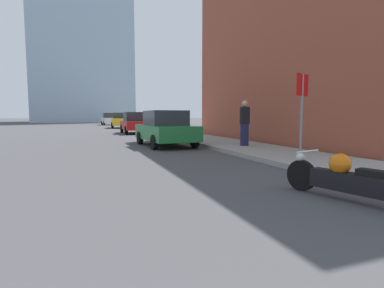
% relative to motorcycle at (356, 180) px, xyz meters
% --- Properties ---
extents(sidewalk, '(2.74, 240.00, 0.15)m').
position_rel_motorcycle_xyz_m(sidewalk, '(2.23, 35.37, -0.29)').
color(sidewalk, gray).
rests_on(sidewalk, ground_plane).
extents(brick_storefront, '(9.59, 13.59, 9.99)m').
position_rel_motorcycle_xyz_m(brick_storefront, '(8.60, 9.28, 4.62)').
color(brick_storefront, brown).
rests_on(brick_storefront, ground_plane).
extents(motorcycle, '(0.96, 2.53, 0.76)m').
position_rel_motorcycle_xyz_m(motorcycle, '(0.00, 0.00, 0.00)').
color(motorcycle, black).
rests_on(motorcycle, ground_plane).
extents(parked_car_green, '(2.15, 4.22, 1.61)m').
position_rel_motorcycle_xyz_m(parked_car_green, '(-0.51, 9.74, 0.43)').
color(parked_car_green, '#1E6B33').
rests_on(parked_car_green, ground_plane).
extents(parked_car_red, '(1.94, 4.25, 1.67)m').
position_rel_motorcycle_xyz_m(parked_car_red, '(-0.21, 20.27, 0.46)').
color(parked_car_red, red).
rests_on(parked_car_red, ground_plane).
extents(parked_car_yellow, '(1.99, 4.44, 1.74)m').
position_rel_motorcycle_xyz_m(parked_car_yellow, '(-0.16, 31.58, 0.49)').
color(parked_car_yellow, gold).
rests_on(parked_car_yellow, ground_plane).
extents(parked_car_white, '(2.07, 4.35, 1.83)m').
position_rel_motorcycle_xyz_m(parked_car_white, '(-0.41, 44.21, 0.52)').
color(parked_car_white, silver).
rests_on(parked_car_white, ground_plane).
extents(stop_sign, '(0.57, 0.26, 2.37)m').
position_rel_motorcycle_xyz_m(stop_sign, '(1.69, 3.33, 1.39)').
color(stop_sign, slate).
rests_on(stop_sign, sidewalk).
extents(pedestrian, '(0.36, 0.26, 1.85)m').
position_rel_motorcycle_xyz_m(pedestrian, '(2.22, 7.35, 0.75)').
color(pedestrian, '#1E2347').
rests_on(pedestrian, sidewalk).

